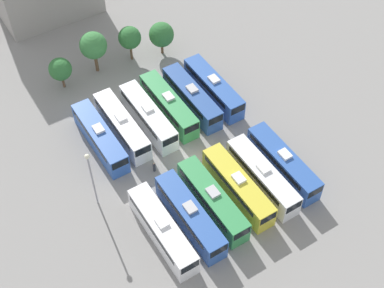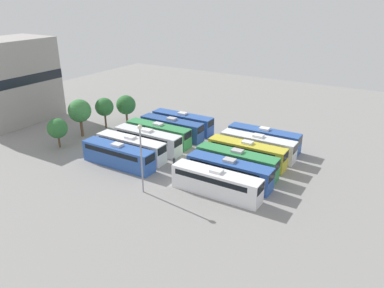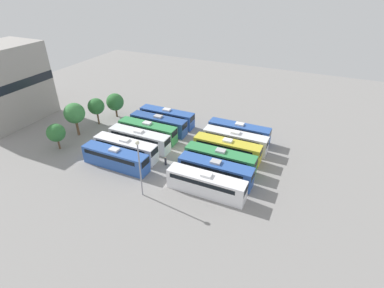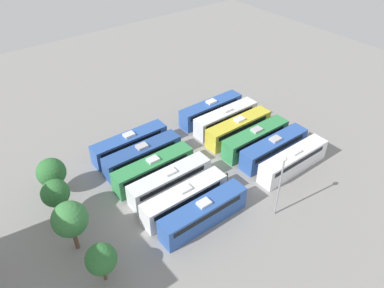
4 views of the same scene
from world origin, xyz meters
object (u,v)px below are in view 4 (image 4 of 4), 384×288
worker_person (227,177)px  bus_11 (130,144)px  bus_3 (239,128)px  bus_4 (226,118)px  bus_2 (255,138)px  bus_7 (184,198)px  bus_0 (293,160)px  light_pole (281,177)px  tree_1 (70,219)px  tree_2 (55,193)px  bus_10 (143,155)px  bus_1 (274,148)px  bus_9 (153,169)px  bus_5 (211,110)px  tree_0 (101,259)px  tree_3 (51,172)px  bus_6 (204,213)px  bus_8 (170,181)px

worker_person → bus_11: bearing=28.0°
bus_3 → bus_4: bearing=-5.7°
bus_2 → bus_4: bearing=-2.3°
bus_7 → bus_11: (14.36, -0.40, 0.00)m
bus_0 → worker_person: bus_0 is taller
bus_7 → bus_11: bearing=-1.6°
bus_2 → light_pole: 14.60m
tree_1 → tree_2: bearing=-4.3°
bus_0 → bus_7: bearing=78.4°
bus_2 → bus_10: bearing=66.1°
bus_1 → bus_9: bearing=67.5°
bus_0 → light_pole: 10.40m
bus_3 → bus_5: (6.95, -0.03, 0.00)m
bus_0 → bus_1: 3.68m
bus_4 → worker_person: bus_4 is taller
worker_person → bus_9: bearing=49.1°
bus_1 → tree_1: size_ratio=1.76×
tree_0 → tree_1: (5.68, 0.64, 1.38)m
bus_4 → worker_person: bearing=138.8°
bus_4 → bus_2: bearing=177.7°
bus_3 → tree_1: tree_1 is taller
bus_1 → bus_4: 10.56m
bus_5 → tree_0: 34.08m
bus_10 → tree_3: 12.67m
bus_11 → light_pole: (-22.14, -8.05, 4.38)m
bus_11 → bus_6: bearing=179.8°
bus_7 → bus_8: bearing=-5.8°
bus_8 → tree_1: 14.28m
bus_11 → bus_3: bearing=-113.7°
bus_6 → tree_2: 17.95m
bus_0 → bus_7: size_ratio=1.00×
light_pole → bus_2: bearing=-34.9°
bus_6 → tree_3: size_ratio=2.21×
bus_9 → bus_11: size_ratio=1.00×
bus_4 → bus_5: same height
bus_4 → bus_1: bearing=-179.2°
bus_3 → bus_11: same height
bus_3 → bus_4: size_ratio=1.00×
bus_0 → bus_5: size_ratio=1.00×
bus_5 → bus_11: same height
bus_11 → tree_0: bearing=142.7°
bus_8 → light_pole: bearing=-145.1°
bus_7 → bus_11: 14.37m
bus_7 → tree_3: size_ratio=2.21×
bus_1 → bus_5: bearing=1.9°
bus_6 → bus_8: (7.18, -0.03, 0.00)m
bus_5 → bus_3: bearing=179.8°
tree_1 → bus_1: bearing=-94.5°
bus_2 → bus_7: bearing=102.5°
bus_2 → tree_3: 29.91m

